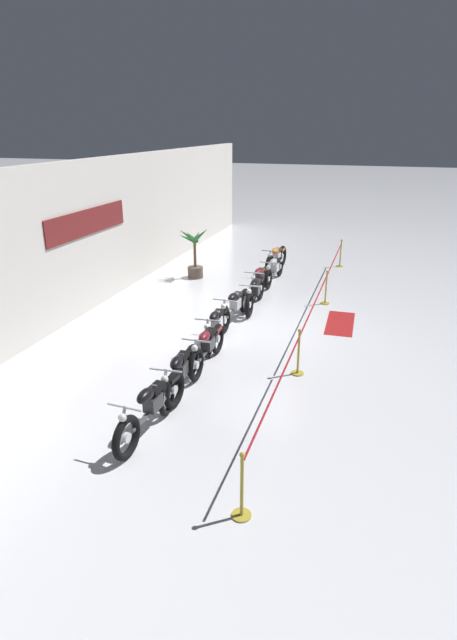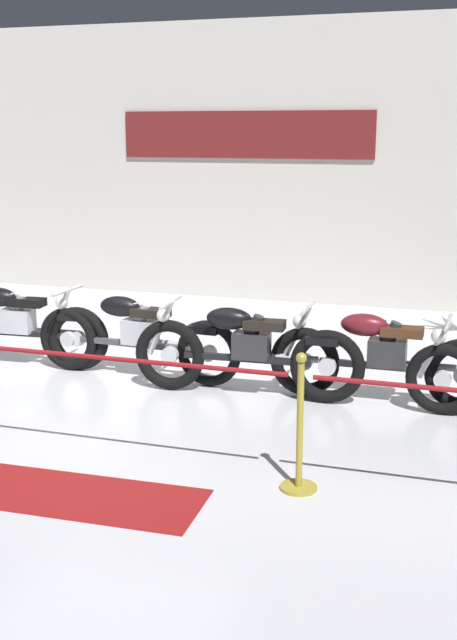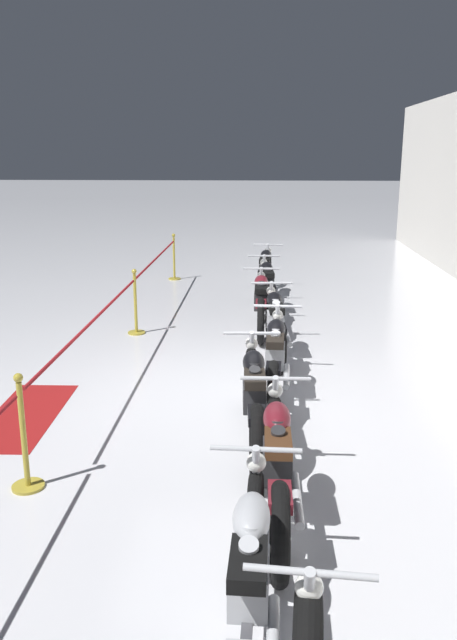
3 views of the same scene
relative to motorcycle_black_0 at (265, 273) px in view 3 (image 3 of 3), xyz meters
The scene contains 13 objects.
ground_plane 5.41m from the motorcycle_black_0, ahead, with size 120.00×120.00×0.00m, color silver.
motorcycle_black_0 is the anchor object (origin of this frame).
motorcycle_black_1 1.36m from the motorcycle_black_0, ahead, with size 2.31×0.62×0.93m.
motorcycle_maroon_2 2.68m from the motorcycle_black_0, ahead, with size 2.16×0.62×0.94m.
motorcycle_black_3 3.93m from the motorcycle_black_0, ahead, with size 2.28×0.62×0.94m.
motorcycle_black_4 5.44m from the motorcycle_black_0, ahead, with size 2.38×0.62×0.93m.
motorcycle_black_5 6.74m from the motorcycle_black_0, ahead, with size 2.35×0.62×0.95m.
motorcycle_maroon_6 8.04m from the motorcycle_black_0, ahead, with size 2.22×0.62×0.93m.
motorcycle_silver_7 9.44m from the motorcycle_black_0, ahead, with size 2.32×0.62×0.92m.
stanchion_far_left 4.36m from the motorcycle_black_0, 28.52° to the right, with size 13.82×0.28×1.05m.
stanchion_mid_left 3.58m from the motorcycle_black_0, 35.50° to the right, with size 0.28×0.28×1.05m.
stanchion_mid_right 7.99m from the motorcycle_black_0, 15.07° to the right, with size 0.28×0.28×1.05m.
floor_banner 6.78m from the motorcycle_black_0, 23.33° to the right, with size 1.85×0.73×0.01m, color maroon.
Camera 3 is at (7.12, 0.52, 2.82)m, focal length 35.00 mm.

